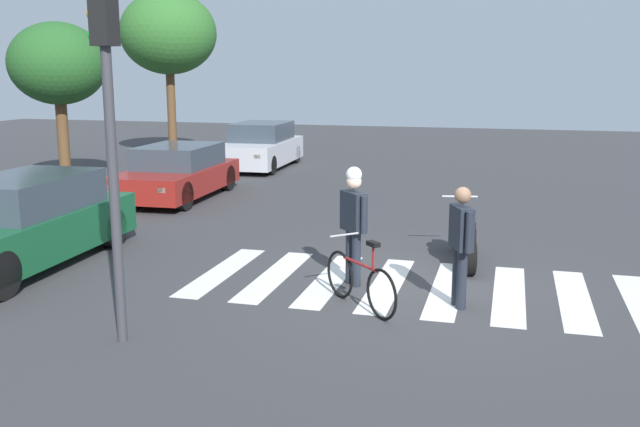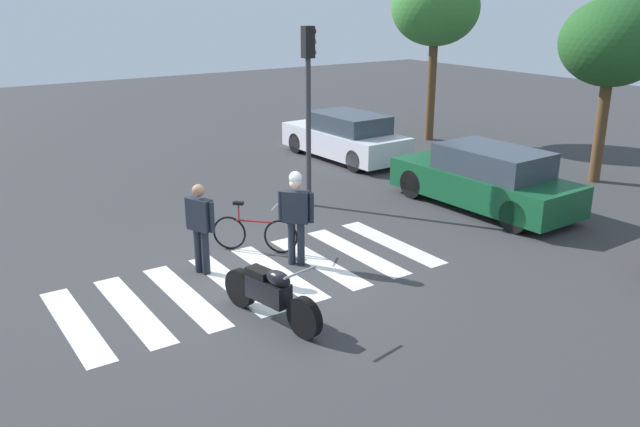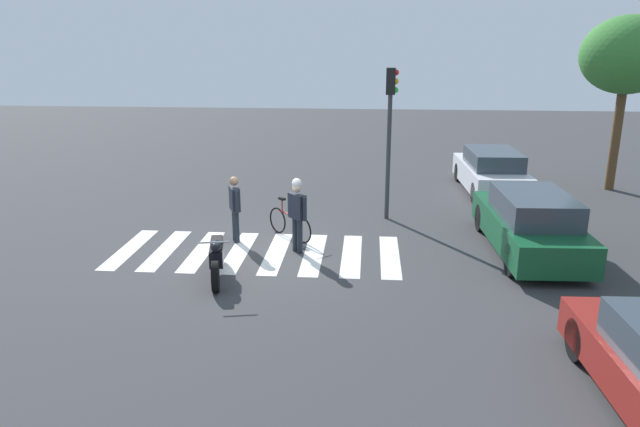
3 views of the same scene
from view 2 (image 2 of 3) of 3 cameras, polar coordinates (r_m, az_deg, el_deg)
name	(u,v)px [view 2 (image 2 of 3)]	position (r m, az deg, el deg)	size (l,w,h in m)	color
ground_plane	(256,278)	(11.96, -5.58, -5.56)	(60.00, 60.00, 0.00)	#38383A
police_motorcycle	(270,294)	(10.27, -4.30, -6.90)	(2.11, 0.72, 1.04)	black
leaning_bicycle	(254,233)	(13.04, -5.67, -1.68)	(1.27, 1.25, 1.00)	black
officer_on_foot	(200,223)	(11.97, -10.29, -0.83)	(0.63, 0.37, 1.67)	#1E232D
officer_by_motorcycle	(296,211)	(12.13, -2.09, 0.19)	(0.52, 0.49, 1.81)	#1E232D
crosswalk_stripes	(256,278)	(11.95, -5.58, -5.54)	(2.86, 6.75, 0.01)	silver
car_white_van	(345,137)	(20.35, 2.21, 6.60)	(4.42, 1.89, 1.42)	black
car_green_compact	(485,179)	(15.96, 14.06, 2.87)	(4.65, 1.90, 1.49)	black
traffic_light_pole	(309,88)	(15.33, -0.97, 10.78)	(0.26, 0.34, 4.17)	#38383D
street_tree_near	(435,9)	(23.06, 9.92, 16.98)	(2.90, 2.90, 5.64)	brown
street_tree_mid	(612,44)	(18.89, 23.87, 13.24)	(2.64, 2.64, 4.79)	brown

